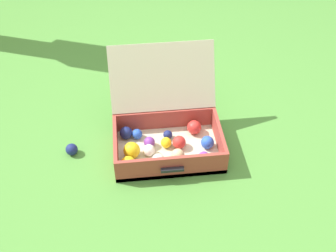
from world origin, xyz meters
TOP-DOWN VIEW (x-y plane):
  - ground_plane at (0.00, 0.00)m, footprint 16.00×16.00m
  - open_suitcase at (-0.08, 0.13)m, footprint 0.54×0.55m
  - stray_ball_on_grass at (-0.56, 0.12)m, footprint 0.06×0.06m

SIDE VIEW (x-z plane):
  - ground_plane at x=0.00m, z-range 0.00..0.00m
  - stray_ball_on_grass at x=-0.56m, z-range 0.00..0.06m
  - open_suitcase at x=-0.08m, z-range -0.12..0.32m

